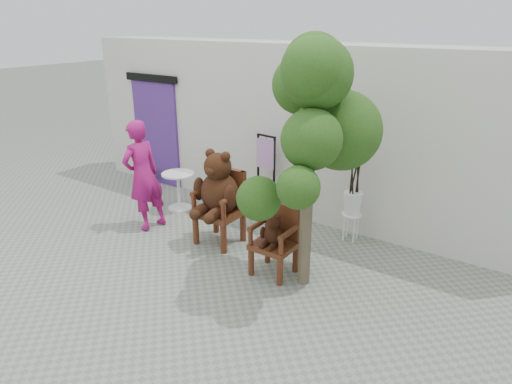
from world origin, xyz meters
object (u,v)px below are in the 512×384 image
chair_big (219,192)px  chair_small (275,235)px  person (143,175)px  stool_bucket (353,203)px  tree (320,111)px  cafe_table (179,187)px  display_stand (266,186)px

chair_big → chair_small: chair_big is taller
chair_small → person: size_ratio=0.54×
stool_bucket → tree: size_ratio=0.45×
chair_small → cafe_table: size_ratio=1.40×
chair_small → stool_bucket: 1.62m
cafe_table → display_stand: 1.67m
person → stool_bucket: (3.14, 1.49, -0.27)m
cafe_table → tree: tree is taller
cafe_table → display_stand: display_stand is taller
person → cafe_table: 0.99m
chair_small → person: person is taller
chair_small → stool_bucket: size_ratio=0.68×
display_stand → stool_bucket: 1.65m
chair_small → cafe_table: bearing=161.0°
person → cafe_table: person is taller
stool_bucket → display_stand: bearing=-179.9°
chair_big → stool_bucket: bearing=36.7°
chair_small → tree: 1.82m
stool_bucket → tree: (0.02, -1.36, 1.68)m
cafe_table → stool_bucket: bearing=10.9°
display_stand → stool_bucket: (1.65, 0.00, 0.06)m
person → display_stand: (1.49, 1.48, -0.33)m
cafe_table → stool_bucket: (3.19, 0.62, 0.20)m
chair_small → tree: bearing=21.3°
chair_big → chair_small: 1.29m
chair_big → display_stand: size_ratio=1.01×
person → chair_small: bearing=93.5°
tree → person: bearing=-177.7°
chair_big → tree: 2.26m
chair_big → stool_bucket: size_ratio=1.05×
cafe_table → stool_bucket: 3.26m
chair_big → cafe_table: chair_big is taller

